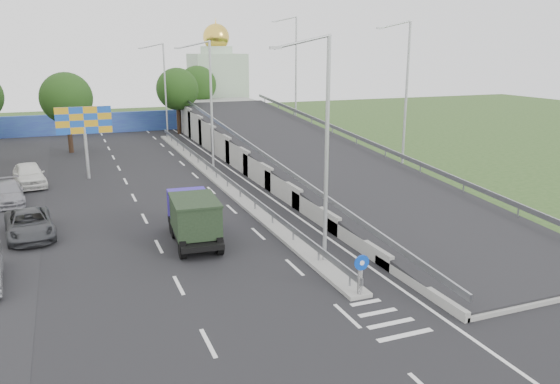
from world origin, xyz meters
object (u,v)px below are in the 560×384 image
lamp_post_mid (209,101)px  parked_car_c (29,224)px  parked_car_d (8,193)px  parked_car_e (29,175)px  sign_bollard (361,274)px  lamp_post_near (323,140)px  billboard (84,124)px  dump_truck (193,216)px  church (217,81)px  lamp_post_far (163,85)px

lamp_post_mid → parked_car_c: bearing=-139.2°
lamp_post_mid → parked_car_d: lamp_post_mid is taller
lamp_post_mid → parked_car_e: (-13.20, 1.19, -4.96)m
sign_bollard → parked_car_d: sign_bollard is taller
lamp_post_near → billboard: 23.87m
parked_car_e → dump_truck: bearing=-70.6°
sign_bollard → lamp_post_near: (0.11, 3.83, 4.77)m
lamp_post_near → church: bearing=79.6°
parked_car_c → parked_car_d: size_ratio=1.07×
parked_car_d → parked_car_e: (1.08, 4.49, 0.17)m
dump_truck → parked_car_c: 8.85m
sign_bollard → lamp_post_far: (0.11, 43.83, 4.77)m
parked_car_d → parked_car_e: parked_car_e is taller
lamp_post_far → church: bearing=54.8°
lamp_post_near → lamp_post_far: (0.00, 40.00, 0.00)m
church → dump_truck: bearing=-106.7°
lamp_post_near → dump_truck: size_ratio=1.75×
lamp_post_mid → parked_car_c: 17.51m
sign_bollard → lamp_post_far: lamp_post_far is taller
dump_truck → parked_car_d: dump_truck is taller
lamp_post_far → billboard: bearing=-116.8°
parked_car_d → lamp_post_near: bearing=-55.3°
sign_bollard → church: size_ratio=0.12×
lamp_post_mid → billboard: bearing=167.6°
billboard → dump_truck: (4.34, -16.86, -2.81)m
billboard → parked_car_e: 5.34m
lamp_post_far → lamp_post_mid: bearing=-90.0°
lamp_post_near → billboard: lamp_post_near is taller
dump_truck → parked_car_d: (-9.51, 11.56, -0.70)m
church → lamp_post_near: bearing=-100.4°
dump_truck → parked_car_e: (-8.43, 16.05, -0.53)m
sign_bollard → church: 58.84m
billboard → parked_car_d: billboard is taller
church → sign_bollard: bearing=-99.8°
lamp_post_mid → sign_bollard: bearing=-90.3°
lamp_post_mid → billboard: lamp_post_mid is taller
lamp_post_near → dump_truck: lamp_post_near is taller
lamp_post_near → billboard: bearing=112.5°
sign_bollard → parked_car_d: 24.95m
lamp_post_far → parked_car_d: lamp_post_far is taller
sign_bollard → church: bearing=80.2°
lamp_post_far → billboard: lamp_post_far is taller
lamp_post_mid → lamp_post_far: size_ratio=1.00×
sign_bollard → parked_car_c: sign_bollard is taller
billboard → parked_car_d: size_ratio=1.18×
parked_car_c → parked_car_d: (-1.60, 7.63, -0.02)m
lamp_post_far → billboard: (-9.11, -18.00, -1.62)m
church → parked_car_d: bearing=-122.9°
sign_bollard → parked_car_e: 28.23m
church → parked_car_e: size_ratio=2.79×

